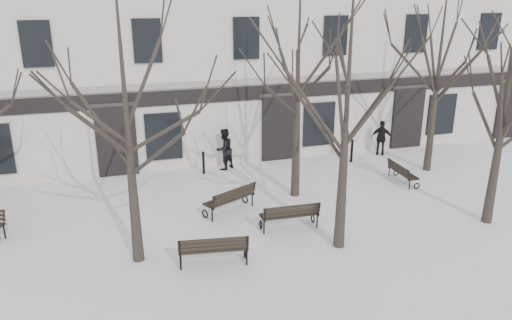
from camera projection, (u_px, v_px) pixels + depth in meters
name	position (u px, v px, depth m)	size (l,w,h in m)	color
ground	(255.00, 255.00, 14.46)	(100.00, 100.00, 0.00)	white
building	(180.00, 28.00, 24.42)	(40.40, 10.20, 11.40)	silver
tree_1	(123.00, 78.00, 12.52)	(5.80, 5.80, 8.29)	black
tree_2	(349.00, 68.00, 13.25)	(5.94, 5.94, 8.49)	black
tree_3	(512.00, 67.00, 14.88)	(5.69, 5.69, 8.13)	black
tree_5	(299.00, 50.00, 16.94)	(5.99, 5.99, 8.55)	black
tree_6	(441.00, 47.00, 19.62)	(5.77, 5.77, 8.24)	black
bench_1	(213.00, 248.00, 13.75)	(2.00, 0.96, 0.97)	black
bench_2	(290.00, 215.00, 15.84)	(1.90, 0.75, 0.94)	black
bench_4	(230.00, 198.00, 17.04)	(1.99, 1.47, 0.97)	black
bench_5	(402.00, 172.00, 19.72)	(0.64, 1.63, 0.81)	black
bollard_a	(203.00, 162.00, 20.66)	(0.13, 0.13, 0.98)	black
bollard_b	(352.00, 150.00, 22.08)	(0.13, 0.13, 1.04)	black
pedestrian_b	(225.00, 169.00, 21.38)	(0.87, 0.67, 1.78)	black
pedestrian_c	(380.00, 155.00, 23.18)	(0.96, 0.40, 1.64)	black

